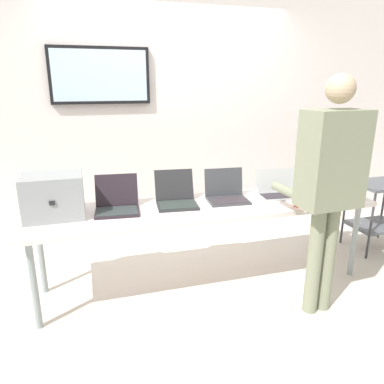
# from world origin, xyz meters

# --- Properties ---
(ground) EXTENTS (8.00, 8.00, 0.04)m
(ground) POSITION_xyz_m (0.00, 0.00, -0.02)
(ground) COLOR beige
(back_wall) EXTENTS (8.00, 0.11, 2.70)m
(back_wall) POSITION_xyz_m (-0.02, 1.13, 1.36)
(back_wall) COLOR silver
(back_wall) RESTS_ON ground
(workbench) EXTENTS (2.93, 0.70, 0.74)m
(workbench) POSITION_xyz_m (0.00, 0.00, 0.69)
(workbench) COLOR white
(workbench) RESTS_ON ground
(equipment_box) EXTENTS (0.44, 0.36, 0.33)m
(equipment_box) POSITION_xyz_m (-1.20, 0.07, 0.91)
(equipment_box) COLOR gray
(equipment_box) RESTS_ON workbench
(laptop_station_0) EXTENTS (0.38, 0.38, 0.27)m
(laptop_station_0) POSITION_xyz_m (-0.72, 0.08, 0.80)
(laptop_station_0) COLOR #281E26
(laptop_station_0) RESTS_ON workbench
(laptop_station_1) EXTENTS (0.37, 0.40, 0.27)m
(laptop_station_1) POSITION_xyz_m (-0.23, 0.10, 0.80)
(laptop_station_1) COLOR #27272A
(laptop_station_1) RESTS_ON workbench
(laptop_station_2) EXTENTS (0.37, 0.33, 0.26)m
(laptop_station_2) POSITION_xyz_m (0.23, 0.08, 0.80)
(laptop_station_2) COLOR #393B40
(laptop_station_2) RESTS_ON workbench
(laptop_station_3) EXTENTS (0.39, 0.31, 0.23)m
(laptop_station_3) POSITION_xyz_m (0.72, 0.06, 0.80)
(laptop_station_3) COLOR #AEB3B3
(laptop_station_3) RESTS_ON workbench
(laptop_station_4) EXTENTS (0.36, 0.34, 0.26)m
(laptop_station_4) POSITION_xyz_m (1.22, 0.06, 0.80)
(laptop_station_4) COLOR black
(laptop_station_4) RESTS_ON workbench
(person) EXTENTS (0.45, 0.60, 1.80)m
(person) POSITION_xyz_m (0.73, -0.62, 1.10)
(person) COLOR gray
(person) RESTS_ON ground
(coffee_mug) EXTENTS (0.09, 0.09, 0.10)m
(coffee_mug) POSITION_xyz_m (0.75, -0.25, 0.79)
(coffee_mug) COLOR #C4432E
(coffee_mug) RESTS_ON workbench
(storage_cart) EXTENTS (0.56, 0.44, 0.74)m
(storage_cart) POSITION_xyz_m (2.01, 0.18, 0.49)
(storage_cart) COLOR #4A4F55
(storage_cart) RESTS_ON ground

